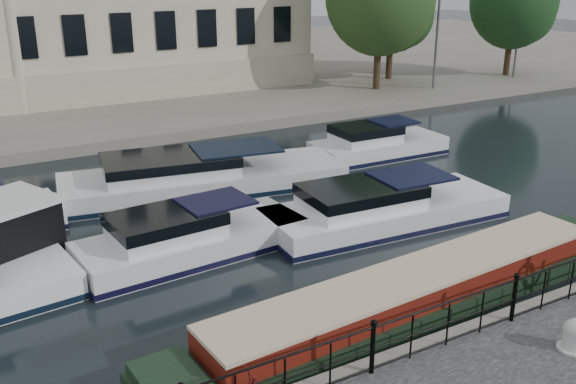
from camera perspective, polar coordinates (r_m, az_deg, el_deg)
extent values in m
plane|color=black|center=(15.35, 2.15, -13.16)|extent=(160.00, 160.00, 0.00)
cube|color=#6B665B|center=(51.00, -21.97, 9.30)|extent=(120.00, 42.00, 0.55)
cylinder|color=black|center=(13.21, 7.52, -13.67)|extent=(0.10, 0.10, 1.10)
sphere|color=black|center=(12.89, 7.64, -11.45)|extent=(0.14, 0.14, 0.14)
cylinder|color=black|center=(15.67, 19.43, -8.99)|extent=(0.10, 0.10, 1.10)
sphere|color=black|center=(15.40, 19.69, -7.02)|extent=(0.14, 0.14, 0.14)
cylinder|color=black|center=(12.94, 7.62, -11.82)|extent=(24.00, 0.05, 0.05)
cylinder|color=black|center=(13.21, 7.52, -13.67)|extent=(24.00, 0.04, 0.04)
cylinder|color=black|center=(13.48, 7.42, -15.34)|extent=(24.00, 0.04, 0.04)
cube|color=#9E937F|center=(46.24, -13.55, 10.83)|extent=(20.30, 14.30, 2.00)
cylinder|color=#ADA38C|center=(37.44, -23.38, 13.82)|extent=(0.70, 0.70, 9.80)
cylinder|color=#59595B|center=(42.82, 13.17, 14.23)|extent=(0.16, 0.16, 8.00)
cylinder|color=#59595B|center=(48.90, 19.92, 14.24)|extent=(0.16, 0.16, 8.00)
cylinder|color=#B2B3AF|center=(15.23, 24.04, -11.87)|extent=(0.46, 0.46, 0.48)
sphere|color=#B2B3AF|center=(15.11, 24.17, -11.09)|extent=(0.48, 0.48, 0.48)
cylinder|color=#B2B3AF|center=(15.34, 23.93, -12.57)|extent=(0.64, 0.64, 0.05)
cube|color=black|center=(16.69, 11.34, -10.24)|extent=(14.71, 2.89, 0.88)
cube|color=#5D150D|center=(16.38, 11.50, -8.27)|extent=(11.78, 2.41, 0.68)
cube|color=#CCB494|center=(16.20, 11.59, -7.02)|extent=(11.78, 2.47, 0.10)
cube|color=#6B665B|center=(20.23, -23.01, -6.11)|extent=(3.97, 3.69, 0.26)
cube|color=black|center=(19.82, -23.42, -3.37)|extent=(2.78, 2.78, 1.91)
cube|color=silver|center=(19.49, -23.79, -0.80)|extent=(3.06, 3.06, 0.13)
cube|color=silver|center=(19.60, -8.42, -4.99)|extent=(6.99, 2.95, 1.20)
cube|color=black|center=(19.63, -8.41, -5.20)|extent=(7.06, 2.98, 0.18)
cube|color=silver|center=(18.95, -10.78, -3.21)|extent=(3.22, 2.23, 0.90)
cube|color=black|center=(19.41, -6.45, -0.82)|extent=(2.17, 1.86, 0.08)
cube|color=white|center=(21.87, 8.62, -2.30)|extent=(8.49, 3.33, 1.20)
cube|color=black|center=(21.90, 8.60, -2.49)|extent=(8.58, 3.36, 0.18)
cube|color=white|center=(21.04, 6.49, -0.62)|extent=(3.89, 2.54, 0.90)
cube|color=black|center=(21.97, 10.94, 1.42)|extent=(2.62, 2.12, 0.08)
cube|color=silver|center=(25.03, -7.41, 0.65)|extent=(11.15, 4.96, 1.20)
cube|color=black|center=(25.06, -7.40, 0.47)|extent=(11.26, 5.01, 0.18)
cube|color=silver|center=(24.53, -10.43, 2.17)|extent=(5.21, 3.42, 0.90)
cube|color=black|center=(24.93, -4.65, 3.92)|extent=(3.56, 2.77, 0.08)
cube|color=silver|center=(29.42, 8.03, 3.54)|extent=(6.24, 2.57, 1.20)
cube|color=black|center=(29.44, 8.02, 3.39)|extent=(6.30, 2.60, 0.18)
cube|color=silver|center=(28.77, 6.91, 4.98)|extent=(2.83, 2.04, 0.90)
cube|color=black|center=(29.51, 9.33, 6.23)|extent=(1.90, 1.73, 0.08)
cylinder|color=black|center=(42.30, 7.93, 11.18)|extent=(0.44, 0.44, 3.16)
sphere|color=#203F14|center=(41.99, 9.17, 15.72)|extent=(5.06, 5.06, 5.06)
cylinder|color=black|center=(46.31, 8.99, 11.56)|extent=(0.44, 0.44, 2.67)
ellipsoid|color=black|center=(45.95, 9.24, 16.03)|extent=(5.79, 5.79, 6.40)
sphere|color=black|center=(46.07, 10.11, 15.04)|extent=(4.27, 4.27, 4.27)
cylinder|color=black|center=(49.82, 18.95, 11.40)|extent=(0.44, 0.44, 2.79)
ellipsoid|color=#103512|center=(49.48, 19.46, 15.73)|extent=(6.07, 6.07, 6.70)
sphere|color=#103512|center=(49.71, 20.17, 14.73)|extent=(4.47, 4.47, 4.47)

